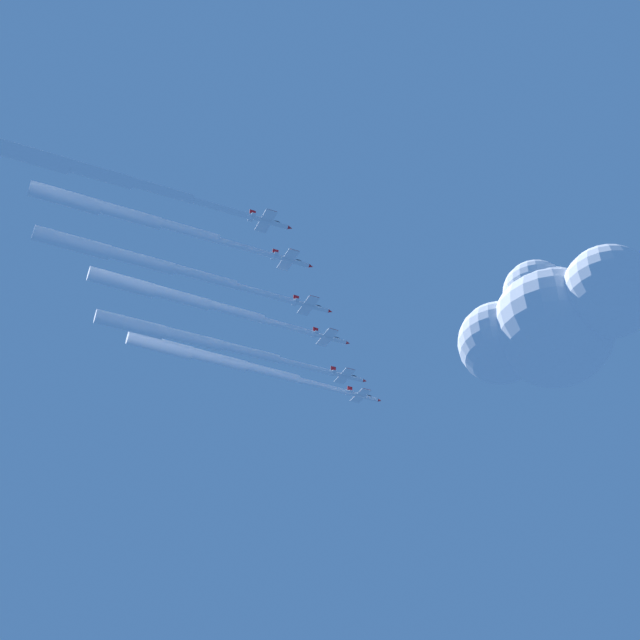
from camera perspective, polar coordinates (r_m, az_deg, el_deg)
jet_lead at (r=269.18m, az=-5.89°, el=-2.11°), size 38.82×62.01×4.08m
jet_port_inner at (r=257.91m, az=-7.32°, el=-0.97°), size 40.25×61.82×4.07m
jet_starboard_inner at (r=249.57m, az=-7.89°, el=1.29°), size 36.54×58.70×3.99m
jet_port_mid at (r=240.04m, az=-10.14°, el=3.32°), size 39.93×62.65×3.99m
jet_starboard_mid at (r=233.74m, az=-10.68°, el=5.74°), size 36.78×57.54×4.00m
jet_port_outer at (r=225.58m, az=-12.21°, el=7.88°), size 36.81×56.41×4.04m
cloud_puff at (r=270.93m, az=12.81°, el=-0.11°), size 54.21×34.90×33.59m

